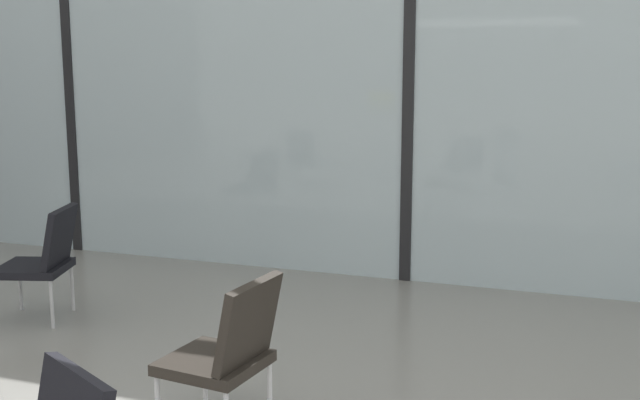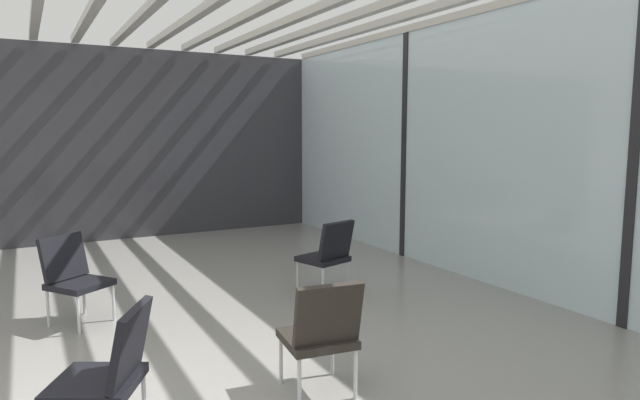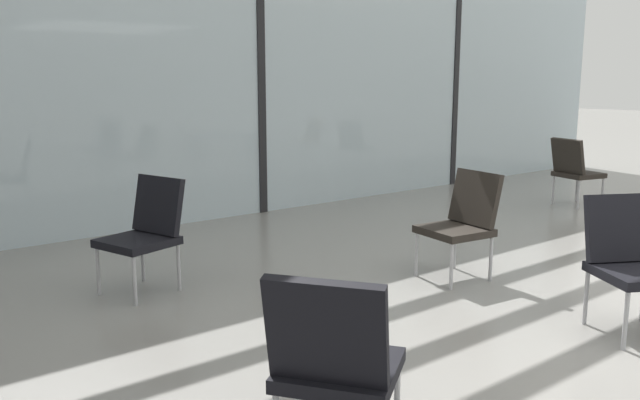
{
  "view_description": "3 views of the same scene",
  "coord_description": "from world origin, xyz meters",
  "px_view_note": "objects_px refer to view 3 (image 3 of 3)",
  "views": [
    {
      "loc": [
        1.53,
        -1.51,
        1.95
      ],
      "look_at": [
        -0.94,
        5.53,
        0.62
      ],
      "focal_mm": 43.82,
      "sensor_mm": 36.0,
      "label": 1
    },
    {
      "loc": [
        3.07,
        0.15,
        1.89
      ],
      "look_at": [
        0.07,
        1.78,
        1.46
      ],
      "focal_mm": 30.59,
      "sensor_mm": 36.0,
      "label": 2
    },
    {
      "loc": [
        -4.25,
        -1.38,
        1.6
      ],
      "look_at": [
        -1.96,
        1.54,
        0.91
      ],
      "focal_mm": 36.27,
      "sensor_mm": 36.0,
      "label": 3
    }
  ],
  "objects_px": {
    "lounge_chair_4": "(146,228)",
    "lounge_chair_1": "(574,168)",
    "lounge_chair_0": "(631,256)",
    "lounge_chair_3": "(334,357)",
    "lounge_chair_2": "(463,218)"
  },
  "relations": [
    {
      "from": "lounge_chair_0",
      "to": "lounge_chair_1",
      "type": "bearing_deg",
      "value": 63.92
    },
    {
      "from": "lounge_chair_0",
      "to": "lounge_chair_4",
      "type": "bearing_deg",
      "value": 157.05
    },
    {
      "from": "lounge_chair_0",
      "to": "lounge_chair_1",
      "type": "relative_size",
      "value": 1.0
    },
    {
      "from": "lounge_chair_4",
      "to": "lounge_chair_1",
      "type": "bearing_deg",
      "value": 71.68
    },
    {
      "from": "lounge_chair_3",
      "to": "lounge_chair_4",
      "type": "xyz_separation_m",
      "value": [
        0.35,
        2.69,
        0.0
      ]
    },
    {
      "from": "lounge_chair_0",
      "to": "lounge_chair_1",
      "type": "distance_m",
      "value": 4.37
    },
    {
      "from": "lounge_chair_1",
      "to": "lounge_chair_2",
      "type": "xyz_separation_m",
      "value": [
        -3.52,
        -1.11,
        0.0
      ]
    },
    {
      "from": "lounge_chair_2",
      "to": "lounge_chair_4",
      "type": "height_order",
      "value": "same"
    },
    {
      "from": "lounge_chair_2",
      "to": "lounge_chair_3",
      "type": "height_order",
      "value": "same"
    },
    {
      "from": "lounge_chair_1",
      "to": "lounge_chair_4",
      "type": "xyz_separation_m",
      "value": [
        -5.68,
        0.16,
        0.0
      ]
    },
    {
      "from": "lounge_chair_1",
      "to": "lounge_chair_2",
      "type": "distance_m",
      "value": 3.69
    },
    {
      "from": "lounge_chair_0",
      "to": "lounge_chair_3",
      "type": "height_order",
      "value": "same"
    },
    {
      "from": "lounge_chair_1",
      "to": "lounge_chair_4",
      "type": "bearing_deg",
      "value": 101.03
    },
    {
      "from": "lounge_chair_4",
      "to": "lounge_chair_0",
      "type": "bearing_deg",
      "value": 21.55
    },
    {
      "from": "lounge_chair_1",
      "to": "lounge_chair_3",
      "type": "bearing_deg",
      "value": 125.37
    }
  ]
}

